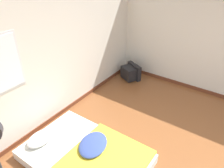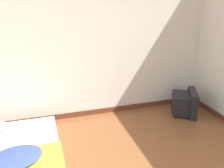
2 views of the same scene
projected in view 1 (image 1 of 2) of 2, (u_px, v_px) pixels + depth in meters
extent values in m
cube|color=silver|center=(58.00, 58.00, 4.32)|extent=(7.54, 0.06, 2.60)
cube|color=brown|center=(66.00, 109.00, 4.95)|extent=(7.54, 0.02, 0.09)
cube|color=silver|center=(85.00, 157.00, 3.73)|extent=(1.38, 2.08, 0.19)
ellipsoid|color=white|center=(41.00, 138.00, 3.88)|extent=(0.52, 0.34, 0.14)
cube|color=yellow|center=(103.00, 163.00, 3.47)|extent=(1.41, 1.21, 0.05)
ellipsoid|color=#384C93|center=(93.00, 144.00, 3.73)|extent=(0.72, 0.62, 0.11)
cube|color=black|center=(128.00, 73.00, 6.09)|extent=(0.43, 0.50, 0.34)
cube|color=black|center=(134.00, 71.00, 6.16)|extent=(0.33, 0.52, 0.42)
cube|color=black|center=(136.00, 70.00, 6.18)|extent=(0.19, 0.39, 0.31)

